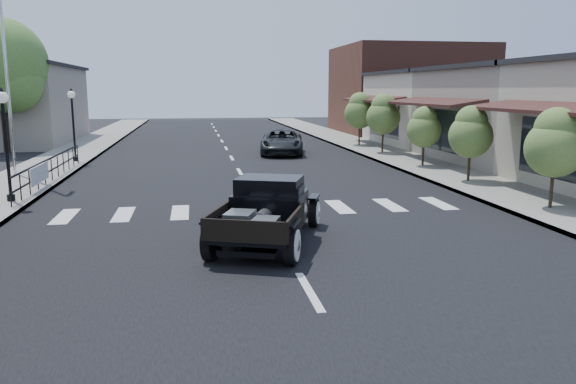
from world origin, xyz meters
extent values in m
plane|color=black|center=(0.00, 0.00, 0.00)|extent=(120.00, 120.00, 0.00)
cube|color=black|center=(0.00, 15.00, 0.01)|extent=(14.00, 80.00, 0.02)
cube|color=gray|center=(-8.50, 15.00, 0.07)|extent=(3.00, 80.00, 0.15)
cube|color=gray|center=(8.50, 15.00, 0.07)|extent=(3.00, 80.00, 0.15)
cube|color=gray|center=(15.00, 13.00, 2.25)|extent=(10.00, 9.00, 4.50)
cube|color=beige|center=(15.00, 22.00, 2.25)|extent=(10.00, 9.00, 4.50)
cube|color=brown|center=(15.50, 32.00, 3.50)|extent=(11.00, 10.00, 7.00)
cylinder|color=silver|center=(-9.20, 12.00, 6.67)|extent=(0.12, 0.12, 13.05)
imported|color=black|center=(2.89, 18.39, 0.68)|extent=(3.05, 5.18, 1.35)
camera|label=1|loc=(-1.95, -12.30, 3.56)|focal=35.00mm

